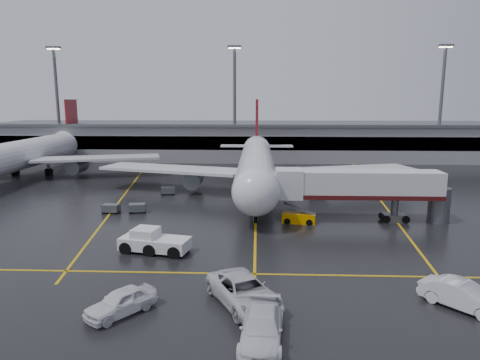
{
  "coord_description": "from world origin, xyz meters",
  "views": [
    {
      "loc": [
        0.17,
        -54.84,
        13.87
      ],
      "look_at": [
        -2.0,
        -2.0,
        4.0
      ],
      "focal_mm": 32.27,
      "sensor_mm": 36.0,
      "label": 1
    }
  ],
  "objects": [
    {
      "name": "ground",
      "position": [
        0.0,
        0.0,
        0.0
      ],
      "size": [
        220.0,
        220.0,
        0.0
      ],
      "primitive_type": "plane",
      "color": "black",
      "rests_on": "ground"
    },
    {
      "name": "apron_line_centre",
      "position": [
        0.0,
        0.0,
        0.01
      ],
      "size": [
        0.25,
        90.0,
        0.02
      ],
      "primitive_type": "cube",
      "color": "gold",
      "rests_on": "ground"
    },
    {
      "name": "apron_line_stop",
      "position": [
        0.0,
        -22.0,
        0.01
      ],
      "size": [
        60.0,
        0.25,
        0.02
      ],
      "primitive_type": "cube",
      "color": "gold",
      "rests_on": "ground"
    },
    {
      "name": "apron_line_left",
      "position": [
        -20.0,
        10.0,
        0.01
      ],
      "size": [
        9.99,
        69.35,
        0.02
      ],
      "primitive_type": "cube",
      "rotation": [
        0.0,
        0.0,
        0.14
      ],
      "color": "gold",
      "rests_on": "ground"
    },
    {
      "name": "apron_line_right",
      "position": [
        18.0,
        10.0,
        0.01
      ],
      "size": [
        7.57,
        69.64,
        0.02
      ],
      "primitive_type": "cube",
      "rotation": [
        0.0,
        0.0,
        -0.1
      ],
      "color": "gold",
      "rests_on": "ground"
    },
    {
      "name": "terminal",
      "position": [
        0.0,
        47.93,
        4.32
      ],
      "size": [
        122.0,
        19.0,
        8.6
      ],
      "color": "gray",
      "rests_on": "ground"
    },
    {
      "name": "light_mast_left",
      "position": [
        -45.0,
        42.0,
        14.47
      ],
      "size": [
        3.0,
        1.2,
        25.45
      ],
      "color": "#595B60",
      "rests_on": "ground"
    },
    {
      "name": "light_mast_mid",
      "position": [
        -5.0,
        42.0,
        14.47
      ],
      "size": [
        3.0,
        1.2,
        25.45
      ],
      "color": "#595B60",
      "rests_on": "ground"
    },
    {
      "name": "light_mast_right",
      "position": [
        40.0,
        42.0,
        14.47
      ],
      "size": [
        3.0,
        1.2,
        25.45
      ],
      "color": "#595B60",
      "rests_on": "ground"
    },
    {
      "name": "main_airliner",
      "position": [
        0.0,
        9.7,
        4.21
      ],
      "size": [
        48.8,
        45.6,
        14.1
      ],
      "color": "silver",
      "rests_on": "ground"
    },
    {
      "name": "second_airliner",
      "position": [
        -42.0,
        21.7,
        4.21
      ],
      "size": [
        48.8,
        45.6,
        14.1
      ],
      "color": "silver",
      "rests_on": "ground"
    },
    {
      "name": "jet_bridge",
      "position": [
        11.87,
        -6.0,
        3.93
      ],
      "size": [
        19.9,
        3.4,
        6.05
      ],
      "color": "silver",
      "rests_on": "ground"
    },
    {
      "name": "pushback_tractor",
      "position": [
        -9.42,
        -17.11,
        0.91
      ],
      "size": [
        6.77,
        3.91,
        2.28
      ],
      "color": "silver",
      "rests_on": "ground"
    },
    {
      "name": "belt_loader",
      "position": [
        4.94,
        -7.03,
        0.58
      ],
      "size": [
        3.94,
        2.3,
        2.35
      ],
      "color": "orange",
      "rests_on": "ground"
    },
    {
      "name": "service_van_a",
      "position": [
        -0.68,
        -27.35,
        0.98
      ],
      "size": [
        6.17,
        7.74,
        1.96
      ],
      "primitive_type": "imported",
      "rotation": [
        0.0,
        0.0,
        0.49
      ],
      "color": "silver",
      "rests_on": "ground"
    },
    {
      "name": "service_van_b",
      "position": [
        0.47,
        -31.96,
        0.87
      ],
      "size": [
        2.86,
        6.16,
        1.74
      ],
      "primitive_type": "imported",
      "rotation": [
        0.0,
        0.0,
        -0.07
      ],
      "color": "silver",
      "rests_on": "ground"
    },
    {
      "name": "service_van_c",
      "position": [
        14.06,
        -27.25,
        0.92
      ],
      "size": [
        5.24,
        5.46,
        1.85
      ],
      "primitive_type": "imported",
      "rotation": [
        0.0,
        0.0,
        0.74
      ],
      "color": "silver",
      "rests_on": "ground"
    },
    {
      "name": "service_van_d",
      "position": [
        -8.71,
        -28.89,
        0.84
      ],
      "size": [
        4.64,
        5.06,
        1.68
      ],
      "primitive_type": "imported",
      "rotation": [
        0.0,
        0.0,
        -0.68
      ],
      "color": "white",
      "rests_on": "ground"
    },
    {
      "name": "baggage_cart_a",
      "position": [
        -14.78,
        -3.21,
        0.63
      ],
      "size": [
        2.19,
        1.62,
        1.12
      ],
      "color": "#595B60",
      "rests_on": "ground"
    },
    {
      "name": "baggage_cart_b",
      "position": [
        -17.98,
        -3.59,
        0.63
      ],
      "size": [
        2.12,
        1.49,
        1.12
      ],
      "color": "#595B60",
      "rests_on": "ground"
    },
    {
      "name": "baggage_cart_c",
      "position": [
        -13.13,
        7.33,
        0.63
      ],
      "size": [
        2.24,
        1.71,
        1.12
      ],
      "color": "#595B60",
      "rests_on": "ground"
    }
  ]
}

